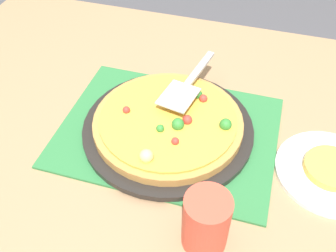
{
  "coord_description": "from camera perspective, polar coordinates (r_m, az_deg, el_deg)",
  "views": [
    {
      "loc": [
        -0.17,
        0.57,
        1.38
      ],
      "look_at": [
        0.0,
        0.0,
        0.77
      ],
      "focal_mm": 41.23,
      "sensor_mm": 36.0,
      "label": 1
    }
  ],
  "objects": [
    {
      "name": "served_slice_left",
      "position": [
        0.85,
        23.03,
        -5.72
      ],
      "size": [
        0.11,
        0.11,
        0.02
      ],
      "primitive_type": "cylinder",
      "color": "#EAB747",
      "rests_on": "plate_near_left"
    },
    {
      "name": "plate_near_left",
      "position": [
        0.86,
        22.79,
        -6.26
      ],
      "size": [
        0.22,
        0.22,
        0.01
      ],
      "primitive_type": "cylinder",
      "color": "white",
      "rests_on": "dining_table"
    },
    {
      "name": "placemat",
      "position": [
        0.87,
        -0.0,
        -0.78
      ],
      "size": [
        0.48,
        0.36,
        0.01
      ],
      "primitive_type": "cube",
      "color": "#2D753D",
      "rests_on": "dining_table"
    },
    {
      "name": "pizza",
      "position": [
        0.85,
        0.07,
        0.58
      ],
      "size": [
        0.33,
        0.33,
        0.05
      ],
      "color": "#B78442",
      "rests_on": "pizza_pan"
    },
    {
      "name": "dining_table",
      "position": [
        0.95,
        -0.0,
        -5.44
      ],
      "size": [
        1.4,
        1.0,
        0.75
      ],
      "color": "#9E7A56",
      "rests_on": "ground_plane"
    },
    {
      "name": "cup_far",
      "position": [
        0.67,
        5.64,
        -13.95
      ],
      "size": [
        0.08,
        0.08,
        0.12
      ],
      "primitive_type": "cylinder",
      "color": "#E04C38",
      "rests_on": "dining_table"
    },
    {
      "name": "pizza_pan",
      "position": [
        0.86,
        -0.0,
        -0.33
      ],
      "size": [
        0.38,
        0.38,
        0.01
      ],
      "primitive_type": "cylinder",
      "color": "black",
      "rests_on": "placemat"
    },
    {
      "name": "pizza_server",
      "position": [
        0.89,
        2.94,
        6.23
      ],
      "size": [
        0.09,
        0.23,
        0.01
      ],
      "color": "silver",
      "rests_on": "pizza"
    }
  ]
}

